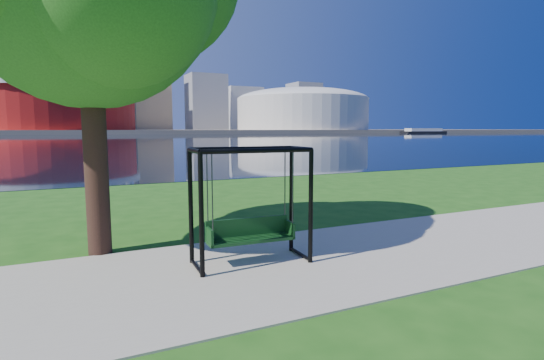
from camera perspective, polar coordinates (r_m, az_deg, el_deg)
ground at (r=8.06m, az=0.73°, el=-10.33°), size 900.00×900.00×0.00m
path at (r=7.63m, az=2.43°, el=-11.21°), size 120.00×4.00×0.03m
river at (r=108.97m, az=-24.00°, el=5.01°), size 900.00×180.00×0.02m
far_bank at (r=312.91m, az=-25.23°, el=5.95°), size 900.00×228.00×2.00m
stadium at (r=242.27m, az=-27.59°, el=8.88°), size 83.00×83.00×32.00m
arena at (r=279.03m, az=4.12°, el=9.60°), size 84.00×84.00×26.56m
skyline at (r=328.00m, az=-26.33°, el=12.02°), size 392.00×66.00×96.50m
swing at (r=7.45m, az=-2.93°, el=-3.82°), size 2.06×0.98×2.07m
barge at (r=267.39m, az=19.71°, el=6.22°), size 29.02×9.37×2.86m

